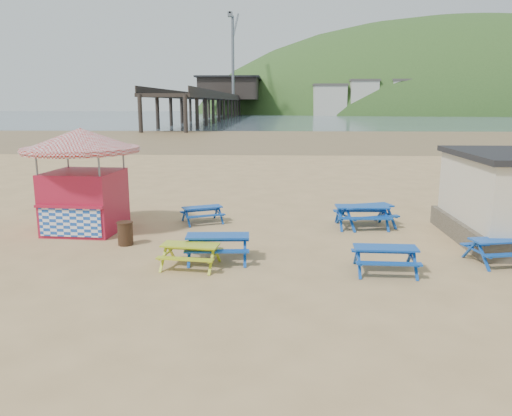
{
  "coord_description": "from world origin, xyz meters",
  "views": [
    {
      "loc": [
        0.46,
        -16.48,
        4.81
      ],
      "look_at": [
        -0.27,
        1.5,
        1.0
      ],
      "focal_mm": 35.0,
      "sensor_mm": 36.0,
      "label": 1
    }
  ],
  "objects_px": {
    "picnic_table_blue_b": "(362,216)",
    "ice_cream_kiosk": "(83,167)",
    "picnic_table_blue_a": "(202,215)",
    "litter_bin": "(125,233)",
    "picnic_table_yellow": "(191,256)"
  },
  "relations": [
    {
      "from": "picnic_table_yellow",
      "to": "litter_bin",
      "type": "relative_size",
      "value": 2.26
    },
    {
      "from": "picnic_table_blue_b",
      "to": "ice_cream_kiosk",
      "type": "height_order",
      "value": "ice_cream_kiosk"
    },
    {
      "from": "ice_cream_kiosk",
      "to": "litter_bin",
      "type": "height_order",
      "value": "ice_cream_kiosk"
    },
    {
      "from": "picnic_table_blue_b",
      "to": "ice_cream_kiosk",
      "type": "xyz_separation_m",
      "value": [
        -10.6,
        -1.02,
        2.03
      ]
    },
    {
      "from": "picnic_table_blue_b",
      "to": "litter_bin",
      "type": "height_order",
      "value": "picnic_table_blue_b"
    },
    {
      "from": "picnic_table_yellow",
      "to": "picnic_table_blue_b",
      "type": "bearing_deg",
      "value": 48.29
    },
    {
      "from": "picnic_table_blue_a",
      "to": "ice_cream_kiosk",
      "type": "distance_m",
      "value": 4.96
    },
    {
      "from": "picnic_table_blue_b",
      "to": "picnic_table_yellow",
      "type": "relative_size",
      "value": 1.13
    },
    {
      "from": "picnic_table_blue_b",
      "to": "litter_bin",
      "type": "distance_m",
      "value": 9.01
    },
    {
      "from": "litter_bin",
      "to": "picnic_table_blue_a",
      "type": "bearing_deg",
      "value": 57.08
    },
    {
      "from": "picnic_table_blue_a",
      "to": "ice_cream_kiosk",
      "type": "height_order",
      "value": "ice_cream_kiosk"
    },
    {
      "from": "picnic_table_blue_a",
      "to": "picnic_table_blue_b",
      "type": "height_order",
      "value": "picnic_table_blue_b"
    },
    {
      "from": "picnic_table_blue_b",
      "to": "picnic_table_blue_a",
      "type": "bearing_deg",
      "value": 174.27
    },
    {
      "from": "ice_cream_kiosk",
      "to": "picnic_table_blue_b",
      "type": "bearing_deg",
      "value": 9.53
    },
    {
      "from": "picnic_table_yellow",
      "to": "ice_cream_kiosk",
      "type": "distance_m",
      "value": 6.58
    }
  ]
}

